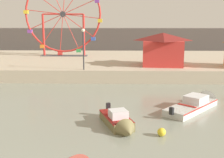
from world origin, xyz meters
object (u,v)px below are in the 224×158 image
object	(u,v)px
motorboat_olive_wood	(119,122)
ferris_wheel_red_frame	(63,16)
motorboat_pale_grey	(200,103)
carnival_booth_red_striped	(162,49)
mooring_buoy_orange	(162,132)
promenade_lamp_far	(83,43)

from	to	relation	value
motorboat_olive_wood	ferris_wheel_red_frame	distance (m)	24.38
ferris_wheel_red_frame	motorboat_pale_grey	bearing A→B (deg)	-55.00
carnival_booth_red_striped	mooring_buoy_orange	size ratio (longest dim) A/B	10.67
ferris_wheel_red_frame	promenade_lamp_far	size ratio (longest dim) A/B	2.65
motorboat_olive_wood	mooring_buoy_orange	bearing A→B (deg)	43.47
motorboat_pale_grey	ferris_wheel_red_frame	distance (m)	23.14
ferris_wheel_red_frame	mooring_buoy_orange	size ratio (longest dim) A/B	23.33
ferris_wheel_red_frame	mooring_buoy_orange	xyz separation A→B (m)	(9.42, -23.60, -6.18)
motorboat_olive_wood	promenade_lamp_far	distance (m)	12.79
motorboat_olive_wood	carnival_booth_red_striped	size ratio (longest dim) A/B	0.82
motorboat_olive_wood	ferris_wheel_red_frame	bearing A→B (deg)	178.54
motorboat_olive_wood	carnival_booth_red_striped	bearing A→B (deg)	143.91
promenade_lamp_far	motorboat_pale_grey	bearing A→B (deg)	-40.53
mooring_buoy_orange	motorboat_pale_grey	bearing A→B (deg)	57.53
motorboat_olive_wood	carnival_booth_red_striped	world-z (taller)	carnival_booth_red_striped
promenade_lamp_far	ferris_wheel_red_frame	bearing A→B (deg)	109.91
carnival_booth_red_striped	promenade_lamp_far	distance (m)	8.38
motorboat_pale_grey	carnival_booth_red_striped	bearing A→B (deg)	47.61
ferris_wheel_red_frame	carnival_booth_red_striped	bearing A→B (deg)	-33.52
motorboat_olive_wood	mooring_buoy_orange	size ratio (longest dim) A/B	8.78
motorboat_pale_grey	carnival_booth_red_striped	size ratio (longest dim) A/B	1.17
motorboat_pale_grey	promenade_lamp_far	size ratio (longest dim) A/B	1.42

